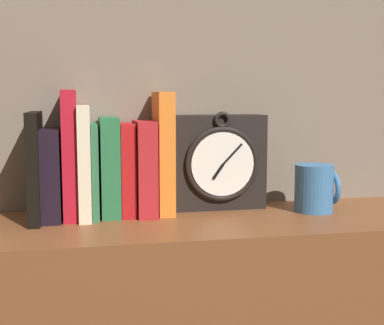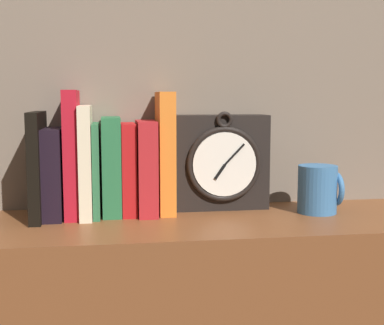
{
  "view_description": "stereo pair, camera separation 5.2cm",
  "coord_description": "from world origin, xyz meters",
  "px_view_note": "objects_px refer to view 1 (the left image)",
  "views": [
    {
      "loc": [
        -0.21,
        -1.01,
        1.04
      ],
      "look_at": [
        0.0,
        0.0,
        0.91
      ],
      "focal_mm": 50.0,
      "sensor_mm": 36.0,
      "label": 1
    },
    {
      "loc": [
        -0.16,
        -1.02,
        1.04
      ],
      "look_at": [
        0.0,
        0.0,
        0.91
      ],
      "focal_mm": 50.0,
      "sensor_mm": 36.0,
      "label": 2
    }
  ],
  "objects_px": {
    "book_slot3_cream": "(84,162)",
    "book_slot8_orange": "(163,153)",
    "book_slot1_black": "(52,174)",
    "mug": "(316,188)",
    "book_slot6_red": "(127,169)",
    "book_slot7_red": "(145,168)",
    "book_slot0_black": "(35,167)",
    "book_slot2_red": "(70,154)",
    "book_slot5_green": "(110,166)",
    "book_slot4_green": "(94,170)",
    "clock": "(218,162)"
  },
  "relations": [
    {
      "from": "book_slot3_cream",
      "to": "book_slot8_orange",
      "type": "xyz_separation_m",
      "value": [
        0.16,
        0.01,
        0.01
      ]
    },
    {
      "from": "book_slot1_black",
      "to": "mug",
      "type": "relative_size",
      "value": 1.79
    },
    {
      "from": "book_slot6_red",
      "to": "book_slot7_red",
      "type": "bearing_deg",
      "value": -9.62
    },
    {
      "from": "book_slot0_black",
      "to": "book_slot2_red",
      "type": "xyz_separation_m",
      "value": [
        0.07,
        0.01,
        0.02
      ]
    },
    {
      "from": "book_slot8_orange",
      "to": "mug",
      "type": "xyz_separation_m",
      "value": [
        0.32,
        -0.06,
        -0.08
      ]
    },
    {
      "from": "book_slot1_black",
      "to": "book_slot3_cream",
      "type": "distance_m",
      "value": 0.07
    },
    {
      "from": "book_slot1_black",
      "to": "book_slot7_red",
      "type": "bearing_deg",
      "value": 1.33
    },
    {
      "from": "book_slot6_red",
      "to": "book_slot8_orange",
      "type": "relative_size",
      "value": 0.74
    },
    {
      "from": "book_slot3_cream",
      "to": "book_slot1_black",
      "type": "bearing_deg",
      "value": 178.3
    },
    {
      "from": "book_slot1_black",
      "to": "book_slot5_green",
      "type": "relative_size",
      "value": 0.89
    },
    {
      "from": "book_slot0_black",
      "to": "book_slot4_green",
      "type": "xyz_separation_m",
      "value": [
        0.11,
        0.01,
        -0.01
      ]
    },
    {
      "from": "book_slot0_black",
      "to": "book_slot4_green",
      "type": "height_order",
      "value": "book_slot0_black"
    },
    {
      "from": "clock",
      "to": "book_slot0_black",
      "type": "height_order",
      "value": "book_slot0_black"
    },
    {
      "from": "book_slot3_cream",
      "to": "clock",
      "type": "bearing_deg",
      "value": 6.11
    },
    {
      "from": "book_slot3_cream",
      "to": "mug",
      "type": "relative_size",
      "value": 2.25
    },
    {
      "from": "book_slot4_green",
      "to": "book_slot5_green",
      "type": "distance_m",
      "value": 0.03
    },
    {
      "from": "book_slot5_green",
      "to": "book_slot7_red",
      "type": "height_order",
      "value": "book_slot5_green"
    },
    {
      "from": "book_slot1_black",
      "to": "book_slot3_cream",
      "type": "xyz_separation_m",
      "value": [
        0.06,
        -0.0,
        0.02
      ]
    },
    {
      "from": "book_slot0_black",
      "to": "book_slot4_green",
      "type": "distance_m",
      "value": 0.12
    },
    {
      "from": "book_slot3_cream",
      "to": "book_slot7_red",
      "type": "xyz_separation_m",
      "value": [
        0.12,
        0.01,
        -0.02
      ]
    },
    {
      "from": "book_slot0_black",
      "to": "book_slot6_red",
      "type": "height_order",
      "value": "book_slot0_black"
    },
    {
      "from": "clock",
      "to": "mug",
      "type": "relative_size",
      "value": 2.12
    },
    {
      "from": "book_slot1_black",
      "to": "book_slot5_green",
      "type": "bearing_deg",
      "value": 5.0
    },
    {
      "from": "book_slot1_black",
      "to": "book_slot5_green",
      "type": "height_order",
      "value": "book_slot5_green"
    },
    {
      "from": "book_slot6_red",
      "to": "mug",
      "type": "relative_size",
      "value": 1.88
    },
    {
      "from": "book_slot7_red",
      "to": "mug",
      "type": "relative_size",
      "value": 1.93
    },
    {
      "from": "book_slot4_green",
      "to": "book_slot6_red",
      "type": "relative_size",
      "value": 1.0
    },
    {
      "from": "book_slot3_cream",
      "to": "mug",
      "type": "xyz_separation_m",
      "value": [
        0.48,
        -0.04,
        -0.06
      ]
    },
    {
      "from": "clock",
      "to": "book_slot8_orange",
      "type": "distance_m",
      "value": 0.13
    },
    {
      "from": "book_slot1_black",
      "to": "mug",
      "type": "height_order",
      "value": "book_slot1_black"
    },
    {
      "from": "book_slot0_black",
      "to": "book_slot3_cream",
      "type": "bearing_deg",
      "value": 4.59
    },
    {
      "from": "book_slot0_black",
      "to": "book_slot7_red",
      "type": "bearing_deg",
      "value": 3.64
    },
    {
      "from": "book_slot1_black",
      "to": "book_slot7_red",
      "type": "distance_m",
      "value": 0.19
    },
    {
      "from": "book_slot2_red",
      "to": "mug",
      "type": "height_order",
      "value": "book_slot2_red"
    },
    {
      "from": "book_slot3_cream",
      "to": "book_slot4_green",
      "type": "relative_size",
      "value": 1.19
    },
    {
      "from": "clock",
      "to": "book_slot3_cream",
      "type": "distance_m",
      "value": 0.29
    },
    {
      "from": "book_slot2_red",
      "to": "book_slot0_black",
      "type": "bearing_deg",
      "value": -168.96
    },
    {
      "from": "book_slot2_red",
      "to": "book_slot8_orange",
      "type": "xyz_separation_m",
      "value": [
        0.19,
        0.01,
        -0.0
      ]
    },
    {
      "from": "book_slot3_cream",
      "to": "book_slot4_green",
      "type": "distance_m",
      "value": 0.03
    },
    {
      "from": "book_slot7_red",
      "to": "mug",
      "type": "bearing_deg",
      "value": -8.02
    },
    {
      "from": "book_slot3_cream",
      "to": "book_slot6_red",
      "type": "distance_m",
      "value": 0.09
    },
    {
      "from": "book_slot7_red",
      "to": "book_slot2_red",
      "type": "bearing_deg",
      "value": -179.69
    },
    {
      "from": "mug",
      "to": "clock",
      "type": "bearing_deg",
      "value": 159.03
    },
    {
      "from": "book_slot6_red",
      "to": "book_slot7_red",
      "type": "height_order",
      "value": "book_slot7_red"
    },
    {
      "from": "book_slot3_cream",
      "to": "mug",
      "type": "bearing_deg",
      "value": -5.25
    },
    {
      "from": "book_slot1_black",
      "to": "book_slot6_red",
      "type": "bearing_deg",
      "value": 4.04
    },
    {
      "from": "book_slot1_black",
      "to": "book_slot4_green",
      "type": "xyz_separation_m",
      "value": [
        0.08,
        0.0,
        0.0
      ]
    },
    {
      "from": "book_slot2_red",
      "to": "book_slot8_orange",
      "type": "height_order",
      "value": "book_slot2_red"
    },
    {
      "from": "book_slot0_black",
      "to": "book_slot6_red",
      "type": "xyz_separation_m",
      "value": [
        0.18,
        0.02,
        -0.01
      ]
    },
    {
      "from": "book_slot0_black",
      "to": "book_slot8_orange",
      "type": "distance_m",
      "value": 0.26
    }
  ]
}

